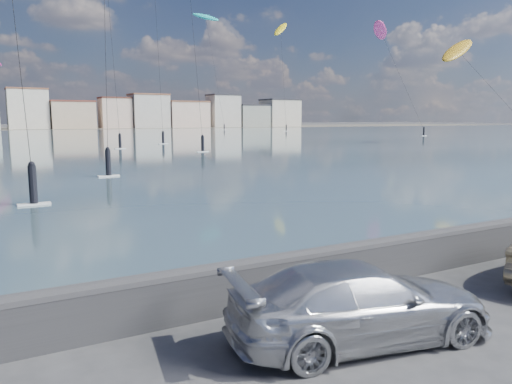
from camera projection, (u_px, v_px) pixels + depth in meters
The scene contains 8 objects.
ground at pixel (323, 366), 7.92m from camera, with size 700.00×700.00×0.00m, color #333335.
bay_water at pixel (9, 140), 87.10m from camera, with size 500.00×177.00×0.00m, color #335059.
seawall at pixel (244, 282), 10.17m from camera, with size 400.00×0.36×1.08m.
car_silver at pixel (361, 303), 8.73m from camera, with size 1.95×4.79×1.39m, color silver.
kitesurfer_2 at pixel (458, 51), 76.59m from camera, with size 9.73×14.72×16.92m.
kitesurfer_7 at pixel (206, 18), 164.78m from camera, with size 8.48×14.53×39.40m.
kitesurfer_9 at pixel (380, 31), 118.40m from camera, with size 9.59×20.13×26.63m.
kitesurfer_15 at pixel (281, 30), 149.90m from camera, with size 8.44×11.68×33.18m.
Camera 1 is at (-4.53, -5.99, 3.90)m, focal length 35.00 mm.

